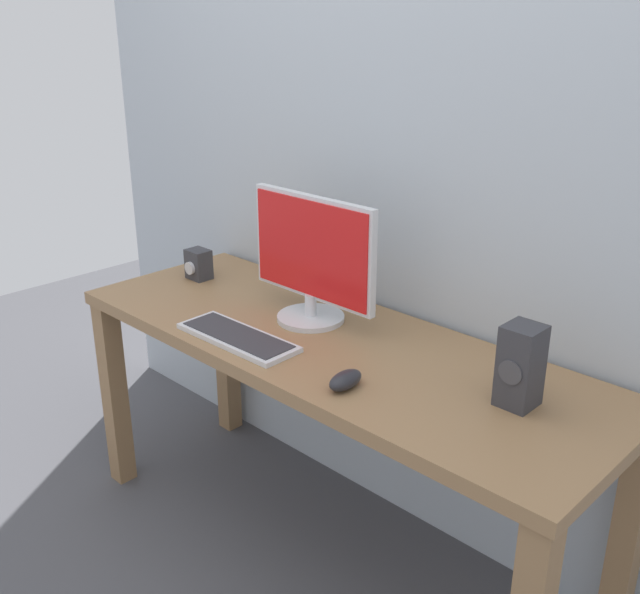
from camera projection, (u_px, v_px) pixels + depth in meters
The scene contains 8 objects.
ground_plane at pixel (329, 547), 2.38m from camera, with size 6.00×6.00×0.00m, color #4C4C51.
wall_back at pixel (415, 59), 2.06m from camera, with size 3.05×0.04×3.00m, color #B2BCC6.
desk at pixel (330, 374), 2.15m from camera, with size 1.72×0.60×0.74m.
monitor at pixel (312, 259), 2.18m from camera, with size 0.47×0.21×0.39m.
keyboard_primary at pixel (238, 337), 2.10m from camera, with size 0.39×0.15×0.02m.
mouse at pixel (345, 380), 1.83m from camera, with size 0.06×0.11×0.04m, color #232328.
speaker_right at pixel (521, 366), 1.73m from camera, with size 0.09×0.10×0.20m.
audio_controller at pixel (198, 264), 2.57m from camera, with size 0.08×0.08×0.11m.
Camera 1 is at (1.32, -1.40, 1.62)m, focal length 41.10 mm.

